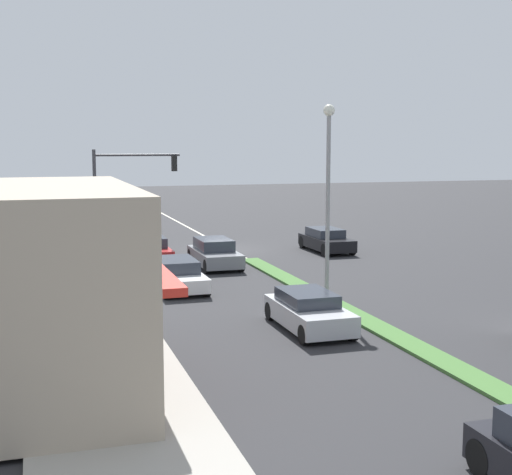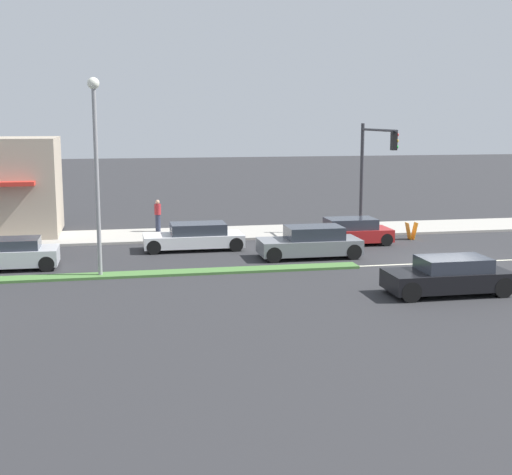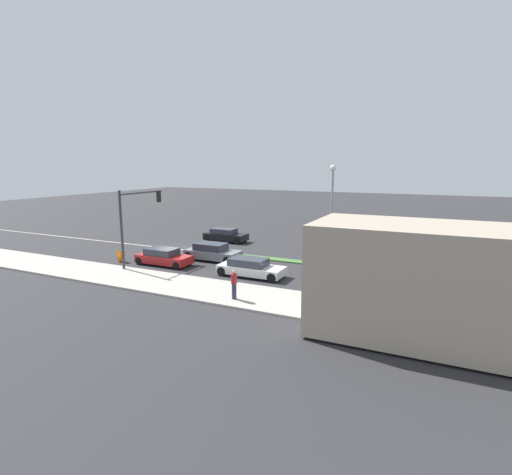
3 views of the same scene
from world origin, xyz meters
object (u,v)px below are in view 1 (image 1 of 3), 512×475
Objects in this scene: hatchback_red at (150,249)px; suv_black at (326,240)px; sedan_silver at (309,311)px; warning_aframe_sign at (127,244)px; pedestrian at (57,277)px; van_white at (177,274)px; suv_grey at (215,253)px; street_lamp at (328,177)px; traffic_signal_main at (122,184)px.

suv_black reaches higher than hatchback_red.
suv_black reaches higher than sedan_silver.
sedan_silver reaches higher than warning_aframe_sign.
pedestrian reaches higher than van_white.
suv_grey reaches higher than sedan_silver.
warning_aframe_sign is at bearing -79.39° from sedan_silver.
van_white is at bearing 90.00° from hatchback_red.
hatchback_red reaches higher than van_white.
street_lamp reaches higher than suv_grey.
traffic_signal_main is at bearing -64.87° from street_lamp.
hatchback_red is 0.97× the size of suv_grey.
traffic_signal_main reaches higher than pedestrian.
pedestrian is (9.90, -2.77, -3.78)m from street_lamp.
pedestrian is 1.98× the size of warning_aframe_sign.
hatchback_red is at bearing -66.49° from street_lamp.
pedestrian reaches higher than warning_aframe_sign.
suv_grey reaches higher than van_white.
traffic_signal_main is at bearing 78.39° from warning_aframe_sign.
street_lamp reaches higher than sedan_silver.
warning_aframe_sign is 0.21× the size of sedan_silver.
traffic_signal_main is 9.56m from van_white.
hatchback_red is 3.82m from suv_grey.
pedestrian is 0.39× the size of suv_black.
suv_black is (-10.71, 3.24, 0.21)m from warning_aframe_sign.
suv_grey reaches higher than warning_aframe_sign.
suv_black is at bearing -148.68° from pedestrian.
warning_aframe_sign is at bearing -60.38° from suv_grey.
van_white is (-1.12, 8.90, -3.31)m from traffic_signal_main.
sedan_silver is at bearing 65.10° from suv_black.
street_lamp reaches higher than hatchback_red.
traffic_signal_main is at bearing -82.80° from van_white.
hatchback_red is 1.00× the size of suv_black.
street_lamp reaches higher than suv_black.
street_lamp reaches higher than van_white.
van_white is at bearing 93.73° from warning_aframe_sign.
traffic_signal_main is 3.82m from hatchback_red.
street_lamp is at bearing 103.89° from suv_grey.
hatchback_red is at bearing 101.25° from warning_aframe_sign.
traffic_signal_main is at bearing -54.25° from hatchback_red.
pedestrian is 0.38× the size of suv_grey.
van_white is 1.04× the size of suv_grey.
warning_aframe_sign is at bearing -69.25° from street_lamp.
hatchback_red reaches higher than sedan_silver.
suv_black reaches higher than van_white.
traffic_signal_main is 0.76× the size of street_lamp.
pedestrian is at bearing 31.32° from suv_black.
hatchback_red is (-0.71, 3.58, 0.17)m from warning_aframe_sign.
suv_black is at bearing -112.91° from street_lamp.
hatchback_red is 15.43m from sedan_silver.
sedan_silver is at bearing 100.61° from warning_aframe_sign.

